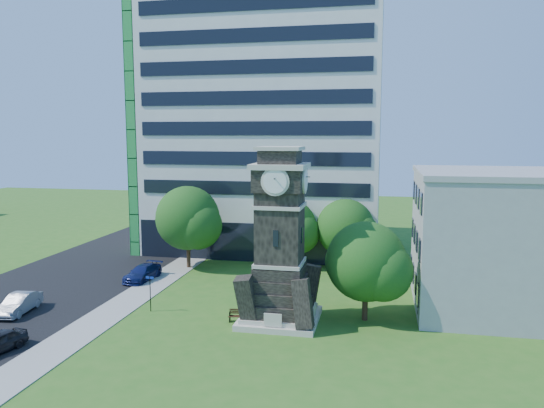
% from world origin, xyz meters
% --- Properties ---
extents(ground, '(160.00, 160.00, 0.00)m').
position_xyz_m(ground, '(0.00, 0.00, 0.00)').
color(ground, '#2D611B').
rests_on(ground, ground).
extents(sidewalk, '(3.00, 70.00, 0.06)m').
position_xyz_m(sidewalk, '(-9.50, 5.00, 0.03)').
color(sidewalk, gray).
rests_on(sidewalk, ground).
extents(street, '(14.00, 80.00, 0.02)m').
position_xyz_m(street, '(-18.00, 5.00, 0.01)').
color(street, black).
rests_on(street, ground).
extents(clock_tower, '(5.40, 5.40, 12.22)m').
position_xyz_m(clock_tower, '(3.00, 2.00, 5.28)').
color(clock_tower, beige).
rests_on(clock_tower, ground).
extents(office_tall, '(26.20, 15.11, 28.60)m').
position_xyz_m(office_tall, '(-3.20, 25.84, 14.22)').
color(office_tall, white).
rests_on(office_tall, ground).
extents(office_low, '(15.20, 12.20, 10.40)m').
position_xyz_m(office_low, '(19.97, 8.00, 5.21)').
color(office_low, '#9A9DA0').
rests_on(office_low, ground).
extents(car_street_mid, '(2.01, 4.45, 1.42)m').
position_xyz_m(car_street_mid, '(-16.06, -0.30, 0.71)').
color(car_street_mid, gray).
rests_on(car_street_mid, ground).
extents(car_street_north, '(2.34, 4.80, 1.35)m').
position_xyz_m(car_street_north, '(-11.05, 9.72, 0.67)').
color(car_street_north, '#131C53').
rests_on(car_street_north, ground).
extents(car_east_lot, '(5.33, 3.70, 1.35)m').
position_xyz_m(car_east_lot, '(14.99, 3.74, 0.68)').
color(car_east_lot, '#444549').
rests_on(car_east_lot, ground).
extents(park_bench, '(1.81, 0.48, 0.94)m').
position_xyz_m(park_bench, '(0.46, 1.17, 0.50)').
color(park_bench, black).
rests_on(park_bench, ground).
extents(street_sign, '(0.65, 0.07, 2.73)m').
position_xyz_m(street_sign, '(-6.76, 2.00, 1.71)').
color(street_sign, black).
rests_on(street_sign, ground).
extents(tree_nw, '(6.85, 6.23, 8.07)m').
position_xyz_m(tree_nw, '(-8.50, 14.82, 4.75)').
color(tree_nw, '#332114').
rests_on(tree_nw, ground).
extents(tree_nc, '(6.09, 5.54, 6.70)m').
position_xyz_m(tree_nc, '(0.93, 17.67, 3.77)').
color(tree_nc, '#332114').
rests_on(tree_nc, ground).
extents(tree_ne, '(6.21, 5.65, 6.80)m').
position_xyz_m(tree_ne, '(6.52, 18.03, 3.81)').
color(tree_ne, '#332114').
rests_on(tree_ne, ground).
extents(tree_east, '(6.16, 5.60, 7.03)m').
position_xyz_m(tree_east, '(8.94, 3.40, 4.06)').
color(tree_east, '#332114').
rests_on(tree_east, ground).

